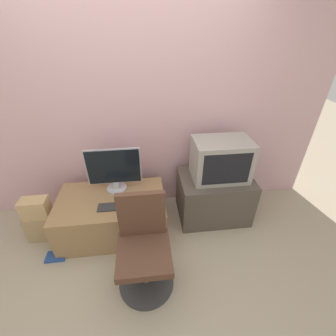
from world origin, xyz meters
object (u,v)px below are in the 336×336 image
(crt_tv, at_px, (221,160))
(keyboard, at_px, (114,207))
(office_chair, at_px, (144,250))
(cardboard_box_lower, at_px, (43,226))
(book, at_px, (56,256))
(mouse, at_px, (137,205))
(main_monitor, at_px, (114,170))

(crt_tv, bearing_deg, keyboard, -167.03)
(office_chair, distance_m, cardboard_box_lower, 1.29)
(book, bearing_deg, cardboard_box_lower, 122.07)
(keyboard, height_order, crt_tv, crt_tv)
(cardboard_box_lower, height_order, book, cardboard_box_lower)
(keyboard, relative_size, book, 1.68)
(crt_tv, height_order, cardboard_box_lower, crt_tv)
(office_chair, height_order, book, office_chair)
(mouse, relative_size, book, 0.30)
(main_monitor, relative_size, crt_tv, 0.95)
(keyboard, distance_m, book, 0.81)
(main_monitor, height_order, office_chair, main_monitor)
(crt_tv, height_order, office_chair, crt_tv)
(keyboard, xyz_separation_m, cardboard_box_lower, (-0.82, 0.12, -0.31))
(office_chair, bearing_deg, mouse, 96.97)
(crt_tv, bearing_deg, office_chair, -138.74)
(main_monitor, xyz_separation_m, mouse, (0.22, -0.32, -0.24))
(keyboard, xyz_separation_m, book, (-0.64, -0.18, -0.46))
(keyboard, relative_size, office_chair, 0.37)
(crt_tv, bearing_deg, mouse, -163.18)
(main_monitor, distance_m, cardboard_box_lower, 1.02)
(cardboard_box_lower, bearing_deg, crt_tv, 4.30)
(main_monitor, bearing_deg, office_chair, -70.88)
(office_chair, relative_size, cardboard_box_lower, 2.83)
(main_monitor, distance_m, crt_tv, 1.16)
(main_monitor, distance_m, office_chair, 0.92)
(keyboard, bearing_deg, crt_tv, 12.97)
(keyboard, height_order, mouse, mouse)
(crt_tv, xyz_separation_m, cardboard_box_lower, (-1.99, -0.15, -0.63))
(office_chair, xyz_separation_m, book, (-0.92, 0.32, -0.38))
(mouse, xyz_separation_m, cardboard_box_lower, (-1.05, 0.13, -0.32))
(office_chair, bearing_deg, main_monitor, 109.12)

